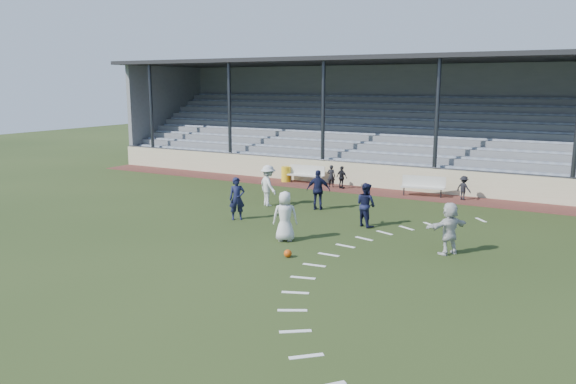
# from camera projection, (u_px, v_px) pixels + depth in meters

# --- Properties ---
(ground) EXTENTS (90.00, 90.00, 0.00)m
(ground) POSITION_uv_depth(u_px,v_px,m) (252.00, 242.00, 18.81)
(ground) COLOR #253415
(ground) RESTS_ON ground
(cinder_track) EXTENTS (34.00, 2.00, 0.02)m
(cinder_track) POSITION_uv_depth(u_px,v_px,m) (367.00, 191.00, 27.81)
(cinder_track) COLOR #502520
(cinder_track) RESTS_ON ground
(retaining_wall) EXTENTS (34.00, 0.18, 1.20)m
(retaining_wall) POSITION_uv_depth(u_px,v_px,m) (375.00, 176.00, 28.60)
(retaining_wall) COLOR beige
(retaining_wall) RESTS_ON ground
(bench_left) EXTENTS (2.02, 0.56, 0.95)m
(bench_left) POSITION_uv_depth(u_px,v_px,m) (307.00, 173.00, 29.80)
(bench_left) COLOR beige
(bench_left) RESTS_ON cinder_track
(bench_right) EXTENTS (2.04, 0.79, 0.95)m
(bench_right) POSITION_uv_depth(u_px,v_px,m) (423.00, 184.00, 26.34)
(bench_right) COLOR beige
(bench_right) RESTS_ON cinder_track
(trash_bin) EXTENTS (0.51, 0.51, 0.81)m
(trash_bin) POSITION_uv_depth(u_px,v_px,m) (286.00, 174.00, 30.30)
(trash_bin) COLOR yellow
(trash_bin) RESTS_ON cinder_track
(football) EXTENTS (0.24, 0.24, 0.24)m
(football) POSITION_uv_depth(u_px,v_px,m) (288.00, 253.00, 17.17)
(football) COLOR #C2450B
(football) RESTS_ON ground
(player_white_lead) EXTENTS (0.99, 0.88, 1.70)m
(player_white_lead) POSITION_uv_depth(u_px,v_px,m) (285.00, 216.00, 18.85)
(player_white_lead) COLOR silver
(player_white_lead) RESTS_ON ground
(player_navy_lead) EXTENTS (0.73, 0.70, 1.67)m
(player_navy_lead) POSITION_uv_depth(u_px,v_px,m) (237.00, 199.00, 21.81)
(player_navy_lead) COLOR #131635
(player_navy_lead) RESTS_ON ground
(player_navy_mid) EXTENTS (0.99, 0.90, 1.64)m
(player_navy_mid) POSITION_uv_depth(u_px,v_px,m) (366.00, 205.00, 20.79)
(player_navy_mid) COLOR #131635
(player_navy_mid) RESTS_ON ground
(player_white_wing) EXTENTS (1.33, 1.17, 1.78)m
(player_white_wing) POSITION_uv_depth(u_px,v_px,m) (268.00, 186.00, 24.30)
(player_white_wing) COLOR silver
(player_white_wing) RESTS_ON ground
(player_navy_wing) EXTENTS (1.07, 0.71, 1.69)m
(player_navy_wing) POSITION_uv_depth(u_px,v_px,m) (318.00, 190.00, 23.56)
(player_navy_wing) COLOR #131635
(player_navy_wing) RESTS_ON ground
(player_white_back) EXTENTS (1.29, 1.53, 1.65)m
(player_white_back) POSITION_uv_depth(u_px,v_px,m) (449.00, 228.00, 17.38)
(player_white_back) COLOR silver
(player_white_back) RESTS_ON ground
(sub_left_near) EXTENTS (0.46, 0.34, 1.15)m
(sub_left_near) POSITION_uv_depth(u_px,v_px,m) (331.00, 176.00, 28.63)
(sub_left_near) COLOR black
(sub_left_near) RESTS_ON cinder_track
(sub_left_far) EXTENTS (0.72, 0.47, 1.14)m
(sub_left_far) POSITION_uv_depth(u_px,v_px,m) (342.00, 177.00, 28.26)
(sub_left_far) COLOR black
(sub_left_far) RESTS_ON cinder_track
(sub_right) EXTENTS (0.81, 0.65, 1.10)m
(sub_right) POSITION_uv_depth(u_px,v_px,m) (464.00, 188.00, 25.50)
(sub_right) COLOR black
(sub_right) RESTS_ON cinder_track
(grandstand) EXTENTS (34.60, 9.00, 6.61)m
(grandstand) POSITION_uv_depth(u_px,v_px,m) (405.00, 137.00, 32.32)
(grandstand) COLOR slate
(grandstand) RESTS_ON ground
(penalty_arc) EXTENTS (3.89, 14.63, 0.01)m
(penalty_arc) POSITION_uv_depth(u_px,v_px,m) (367.00, 261.00, 16.84)
(penalty_arc) COLOR white
(penalty_arc) RESTS_ON ground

